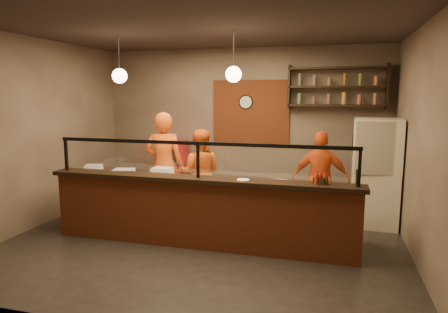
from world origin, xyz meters
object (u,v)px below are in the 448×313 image
(wall_clock, at_px, (246,102))
(red_cooler, at_px, (174,170))
(pepper_mill, at_px, (357,178))
(pizza_dough, at_px, (278,183))
(fridge, at_px, (376,173))
(condiment_caddy, at_px, (320,180))
(cook_left, at_px, (164,165))
(cook_right, at_px, (321,179))
(cook_mid, at_px, (200,173))

(wall_clock, bearing_deg, red_cooler, -168.36)
(pepper_mill, bearing_deg, pizza_dough, 150.89)
(wall_clock, bearing_deg, fridge, -21.35)
(condiment_caddy, bearing_deg, wall_clock, 120.95)
(wall_clock, bearing_deg, pepper_mill, -52.66)
(wall_clock, bearing_deg, condiment_caddy, -59.05)
(red_cooler, xyz_separation_m, pizza_dough, (2.48, -1.82, 0.26))
(cook_left, xyz_separation_m, condiment_caddy, (2.84, -1.25, 0.13))
(condiment_caddy, bearing_deg, red_cooler, 142.47)
(pizza_dough, distance_m, condiment_caddy, 0.90)
(cook_right, xyz_separation_m, pepper_mill, (0.50, -1.51, 0.35))
(fridge, distance_m, red_cooler, 4.07)
(red_cooler, height_order, condiment_caddy, red_cooler)
(cook_left, bearing_deg, red_cooler, -87.10)
(wall_clock, distance_m, pepper_mill, 3.58)
(cook_mid, bearing_deg, cook_right, 172.97)
(cook_mid, bearing_deg, red_cooler, -53.30)
(cook_right, xyz_separation_m, fridge, (0.90, 0.27, 0.10))
(cook_left, bearing_deg, cook_right, 173.12)
(cook_right, bearing_deg, cook_left, 3.46)
(wall_clock, distance_m, cook_right, 2.39)
(wall_clock, relative_size, pepper_mill, 1.32)
(cook_mid, bearing_deg, wall_clock, -122.56)
(cook_mid, height_order, pepper_mill, cook_mid)
(cook_right, height_order, pizza_dough, cook_right)
(red_cooler, height_order, pizza_dough, red_cooler)
(wall_clock, xyz_separation_m, cook_right, (1.60, -1.24, -1.28))
(cook_right, distance_m, red_cooler, 3.24)
(fridge, xyz_separation_m, red_cooler, (-4.01, 0.67, -0.28))
(cook_mid, xyz_separation_m, red_cooler, (-0.91, 0.95, -0.17))
(cook_left, height_order, cook_right, cook_left)
(cook_right, relative_size, pizza_dough, 2.96)
(cook_left, relative_size, pizza_dough, 3.49)
(fridge, xyz_separation_m, pizza_dough, (-1.52, -1.15, -0.02))
(cook_left, xyz_separation_m, fridge, (3.71, 0.49, -0.05))
(red_cooler, xyz_separation_m, condiment_caddy, (3.14, -2.41, 0.46))
(condiment_caddy, bearing_deg, fridge, 63.47)
(wall_clock, height_order, red_cooler, wall_clock)
(cook_left, relative_size, pepper_mill, 8.58)
(fridge, height_order, red_cooler, fridge)
(wall_clock, xyz_separation_m, condiment_caddy, (1.63, -2.72, -1.00))
(pizza_dough, bearing_deg, fridge, 37.14)
(cook_mid, distance_m, cook_right, 2.19)
(wall_clock, distance_m, cook_mid, 1.89)
(cook_right, bearing_deg, red_cooler, -17.78)
(wall_clock, height_order, condiment_caddy, wall_clock)
(red_cooler, bearing_deg, fridge, -15.16)
(fridge, bearing_deg, cook_mid, -171.33)
(wall_clock, relative_size, red_cooler, 0.23)
(cook_mid, bearing_deg, cook_left, 11.23)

